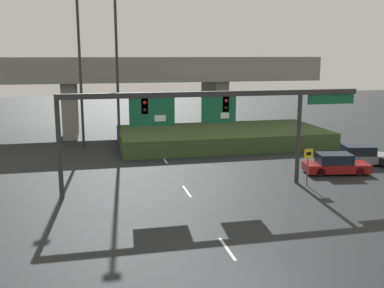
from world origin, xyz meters
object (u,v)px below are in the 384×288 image
Objects in this scene: highway_light_pole_far at (116,43)px; signal_gantry at (206,109)px; speed_limit_sign at (308,161)px; parked_sedan_near_right at (336,164)px; parked_sedan_mid_right at (360,155)px; highway_light_pole_near at (80,56)px.

signal_gantry is at bearing -72.33° from highway_light_pole_far.
speed_limit_sign is 0.14× the size of highway_light_pole_far.
signal_gantry is 1.06× the size of highway_light_pole_far.
highway_light_pole_far is (-4.50, 14.14, 4.27)m from signal_gantry.
parked_sedan_mid_right is (3.31, 2.18, 0.00)m from parked_sedan_near_right.
speed_limit_sign is 4.27m from parked_sedan_near_right.
highway_light_pole_near reaches higher than parked_sedan_mid_right.
highway_light_pole_far reaches higher than parked_sedan_near_right.
signal_gantry is at bearing 172.99° from speed_limit_sign.
highway_light_pole_near reaches higher than signal_gantry.
parked_sedan_near_right is at bearing -37.09° from highway_light_pole_near.
parked_sedan_near_right is (17.69, -13.38, -7.54)m from highway_light_pole_near.
highway_light_pole_far is at bearing -14.65° from highway_light_pole_near.
highway_light_pole_far is 3.78× the size of parked_sedan_near_right.
highway_light_pole_near is 3.37× the size of parked_sedan_mid_right.
highway_light_pole_near is at bearing 132.16° from speed_limit_sign.
highway_light_pole_far is (-11.09, 14.95, 7.71)m from speed_limit_sign.
parked_sedan_near_right is 1.02× the size of parked_sedan_mid_right.
highway_light_pole_far reaches higher than speed_limit_sign.
signal_gantry is at bearing -152.88° from parked_sedan_mid_right.
parked_sedan_near_right is (14.49, -12.54, -8.67)m from highway_light_pole_far.
parked_sedan_near_right is (9.99, 1.60, -4.39)m from signal_gantry.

